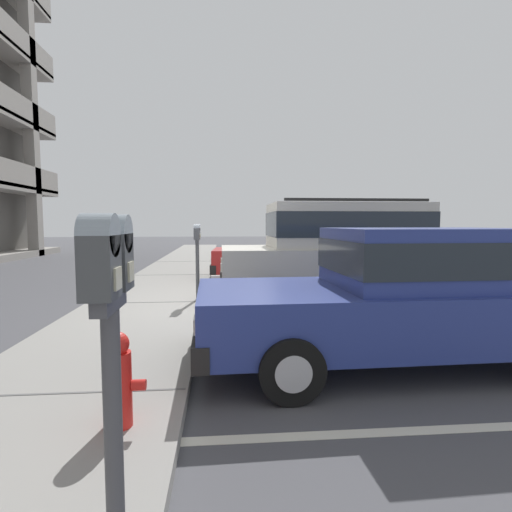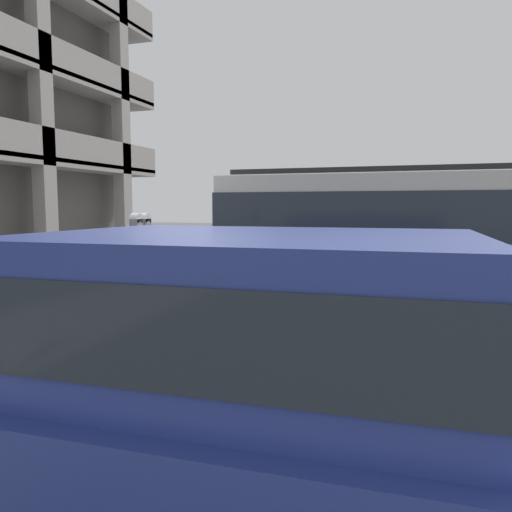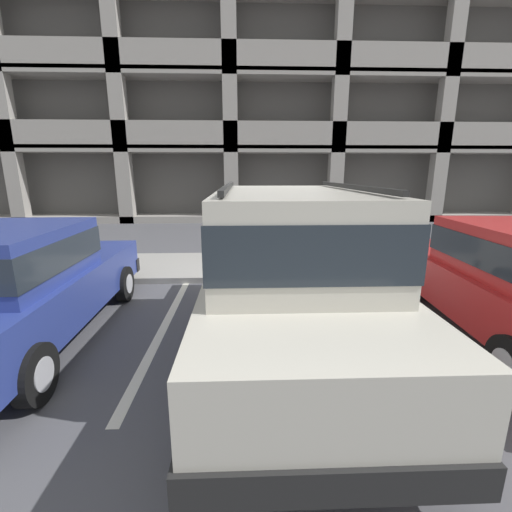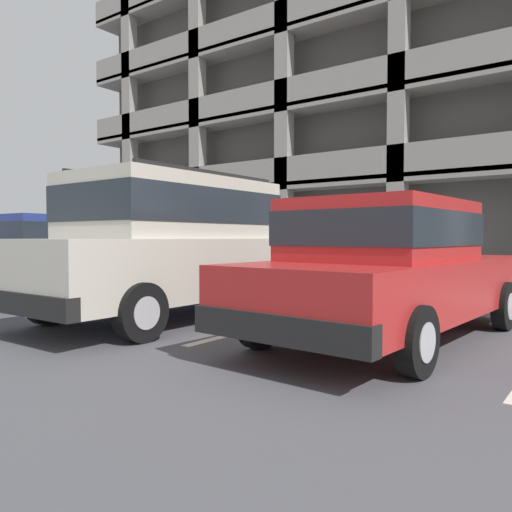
# 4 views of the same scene
# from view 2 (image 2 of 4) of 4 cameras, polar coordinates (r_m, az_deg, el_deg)

# --- Properties ---
(ground_plane) EXTENTS (80.00, 80.00, 0.10)m
(ground_plane) POSITION_cam_2_polar(r_m,az_deg,el_deg) (6.44, -11.09, -9.81)
(ground_plane) COLOR #4C4C51
(sidewalk) EXTENTS (40.00, 2.20, 0.12)m
(sidewalk) POSITION_cam_2_polar(r_m,az_deg,el_deg) (7.13, -20.32, -7.63)
(sidewalk) COLOR gray
(sidewalk) RESTS_ON ground_plane
(parking_stall_lines) EXTENTS (12.55, 4.80, 0.01)m
(parking_stall_lines) POSITION_cam_2_polar(r_m,az_deg,el_deg) (7.34, 4.72, -7.38)
(parking_stall_lines) COLOR silver
(parking_stall_lines) RESTS_ON ground_plane
(silver_suv) EXTENTS (2.04, 4.79, 2.03)m
(silver_suv) POSITION_cam_2_polar(r_m,az_deg,el_deg) (5.58, 12.23, -0.33)
(silver_suv) COLOR beige
(silver_suv) RESTS_ON ground_plane
(red_sedan) EXTENTS (1.92, 4.52, 1.54)m
(red_sedan) POSITION_cam_2_polar(r_m,az_deg,el_deg) (2.48, -4.62, -14.22)
(red_sedan) COLOR navy
(red_sedan) RESTS_ON ground_plane
(dark_hatchback) EXTENTS (2.03, 4.58, 1.54)m
(dark_hatchback) POSITION_cam_2_polar(r_m,az_deg,el_deg) (8.63, 12.60, -0.02)
(dark_hatchback) COLOR red
(dark_hatchback) RESTS_ON ground_plane
(parking_meter_near) EXTENTS (0.35, 0.12, 1.46)m
(parking_meter_near) POSITION_cam_2_polar(r_m,az_deg,el_deg) (6.59, -13.01, 1.58)
(parking_meter_near) COLOR #595B60
(parking_meter_near) RESTS_ON sidewalk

